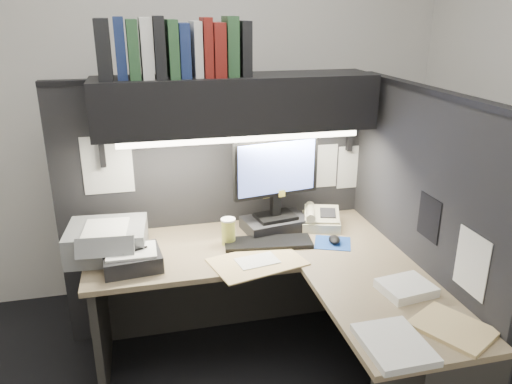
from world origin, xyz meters
TOP-DOWN VIEW (x-y plane):
  - wall_back at (0.00, 1.50)m, footprint 3.50×0.04m
  - partition_back at (0.03, 0.93)m, footprint 1.90×0.06m
  - partition_right at (0.98, 0.18)m, footprint 0.06×1.50m
  - desk at (0.43, -0.00)m, footprint 1.70×1.53m
  - overhead_shelf at (0.12, 0.75)m, footprint 1.55×0.34m
  - task_light_tube at (0.12, 0.61)m, footprint 1.32×0.04m
  - monitor at (0.35, 0.71)m, footprint 0.53×0.29m
  - keyboard at (0.25, 0.51)m, footprint 0.51×0.22m
  - mousepad at (0.62, 0.45)m, footprint 0.26×0.25m
  - mouse at (0.62, 0.44)m, footprint 0.09×0.11m
  - telephone at (0.63, 0.69)m, footprint 0.29×0.30m
  - coffee_cup at (0.04, 0.58)m, footprint 0.08×0.08m
  - printer at (-0.62, 0.61)m, footprint 0.44×0.38m
  - notebook_stack at (-0.50, 0.42)m, footprint 0.31×0.27m
  - open_folder at (0.14, 0.32)m, footprint 0.53×0.41m
  - paper_stack_a at (0.75, -0.13)m, footprint 0.26×0.23m
  - paper_stack_b at (0.50, -0.49)m, footprint 0.24×0.30m
  - manila_stack at (0.79, -0.44)m, footprint 0.36×0.38m
  - binder_row at (-0.20, 0.75)m, footprint 0.79×0.26m
  - pinned_papers at (0.42, 0.56)m, footprint 1.76×1.31m

SIDE VIEW (x-z plane):
  - desk at x=0.43m, z-range 0.08..0.81m
  - mousepad at x=0.62m, z-range 0.73..0.73m
  - open_folder at x=0.14m, z-range 0.73..0.74m
  - manila_stack at x=0.79m, z-range 0.73..0.75m
  - keyboard at x=0.25m, z-range 0.73..0.75m
  - paper_stack_b at x=0.50m, z-range 0.73..0.76m
  - paper_stack_a at x=0.75m, z-range 0.73..0.77m
  - mouse at x=0.62m, z-range 0.73..0.77m
  - notebook_stack at x=-0.50m, z-range 0.73..0.82m
  - telephone at x=0.63m, z-range 0.73..0.82m
  - partition_back at x=0.03m, z-range 0.00..1.60m
  - partition_right at x=0.98m, z-range 0.00..1.60m
  - coffee_cup at x=0.04m, z-range 0.73..0.88m
  - printer at x=-0.62m, z-range 0.73..0.89m
  - monitor at x=0.35m, z-range 0.67..1.24m
  - pinned_papers at x=0.42m, z-range 0.80..1.31m
  - task_light_tube at x=0.12m, z-range 1.31..1.35m
  - wall_back at x=0.00m, z-range 0.00..2.70m
  - overhead_shelf at x=0.12m, z-range 1.35..1.65m
  - binder_row at x=-0.20m, z-range 1.64..1.95m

